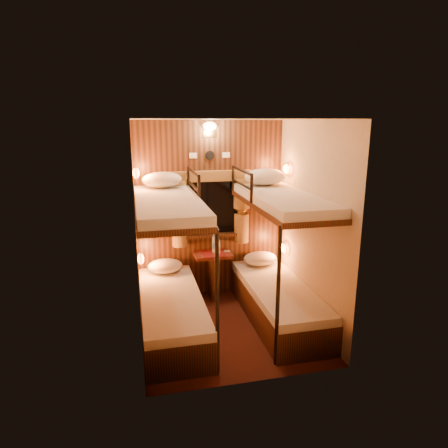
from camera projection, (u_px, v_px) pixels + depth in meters
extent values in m
plane|color=#350F0E|center=(228.00, 327.00, 4.75)|extent=(2.10, 2.10, 0.00)
plane|color=silver|center=(228.00, 119.00, 4.15)|extent=(2.10, 2.10, 0.00)
plane|color=#C6B293|center=(210.00, 211.00, 5.44)|extent=(2.40, 0.00, 2.40)
plane|color=#C6B293|center=(256.00, 261.00, 3.46)|extent=(2.40, 0.00, 2.40)
plane|color=#C6B293|center=(136.00, 236.00, 4.23)|extent=(0.00, 2.40, 2.40)
plane|color=#C6B293|center=(311.00, 225.00, 4.67)|extent=(0.00, 2.40, 2.40)
cube|color=black|center=(210.00, 211.00, 5.43)|extent=(2.00, 0.03, 2.40)
cube|color=black|center=(172.00, 317.00, 4.63)|extent=(0.70, 1.90, 0.35)
cube|color=silver|center=(171.00, 299.00, 4.58)|extent=(0.68, 1.88, 0.10)
cube|color=black|center=(168.00, 210.00, 4.31)|extent=(0.70, 1.90, 0.06)
cube|color=silver|center=(168.00, 203.00, 4.29)|extent=(0.68, 1.88, 0.10)
cylinder|color=black|center=(217.00, 304.00, 3.72)|extent=(0.04, 0.04, 1.45)
cylinder|color=black|center=(188.00, 180.00, 5.17)|extent=(0.04, 0.04, 0.32)
cylinder|color=black|center=(199.00, 191.00, 4.37)|extent=(0.04, 0.04, 0.32)
cylinder|color=black|center=(193.00, 172.00, 4.73)|extent=(0.04, 0.85, 0.04)
cylinder|color=black|center=(193.00, 186.00, 4.78)|extent=(0.03, 0.85, 0.03)
cube|color=black|center=(277.00, 306.00, 4.92)|extent=(0.70, 1.90, 0.35)
cube|color=silver|center=(278.00, 289.00, 4.86)|extent=(0.68, 1.88, 0.10)
cube|color=black|center=(281.00, 204.00, 4.60)|extent=(0.70, 1.90, 0.06)
cube|color=silver|center=(281.00, 198.00, 4.58)|extent=(0.68, 1.88, 0.10)
cylinder|color=black|center=(278.00, 298.00, 3.85)|extent=(0.04, 0.04, 1.45)
cylinder|color=black|center=(233.00, 179.00, 5.30)|extent=(0.04, 0.04, 0.32)
cylinder|color=black|center=(252.00, 189.00, 4.50)|extent=(0.04, 0.04, 0.32)
cylinder|color=black|center=(242.00, 170.00, 4.86)|extent=(0.04, 0.85, 0.04)
cylinder|color=black|center=(242.00, 184.00, 4.91)|extent=(0.03, 0.85, 0.03)
cube|color=black|center=(210.00, 207.00, 5.40)|extent=(0.98, 0.02, 0.78)
cube|color=black|center=(210.00, 208.00, 5.39)|extent=(0.90, 0.01, 0.70)
cube|color=black|center=(211.00, 235.00, 5.45)|extent=(1.00, 0.12, 0.04)
cube|color=olive|center=(210.00, 176.00, 5.26)|extent=(1.10, 0.06, 0.14)
cylinder|color=olive|center=(179.00, 196.00, 5.22)|extent=(0.22, 0.22, 0.40)
cylinder|color=olive|center=(179.00, 213.00, 5.27)|extent=(0.11, 0.11, 0.12)
cylinder|color=olive|center=(180.00, 232.00, 5.34)|extent=(0.20, 0.20, 0.40)
torus|color=#B88B36|center=(179.00, 213.00, 5.27)|extent=(0.14, 0.14, 0.02)
cylinder|color=olive|center=(242.00, 194.00, 5.40)|extent=(0.22, 0.22, 0.40)
cylinder|color=olive|center=(242.00, 210.00, 5.46)|extent=(0.11, 0.11, 0.12)
cylinder|color=olive|center=(241.00, 228.00, 5.52)|extent=(0.20, 0.20, 0.40)
torus|color=#B88B36|center=(242.00, 210.00, 5.46)|extent=(0.14, 0.14, 0.02)
cylinder|color=black|center=(210.00, 155.00, 5.22)|extent=(0.12, 0.02, 0.12)
cube|color=silver|center=(193.00, 156.00, 5.18)|extent=(0.10, 0.01, 0.07)
cube|color=silver|center=(226.00, 155.00, 5.27)|extent=(0.10, 0.01, 0.07)
cube|color=#B88B36|center=(210.00, 134.00, 5.16)|extent=(0.18, 0.01, 0.08)
ellipsoid|color=#FFCC8C|center=(210.00, 126.00, 5.11)|extent=(0.18, 0.09, 0.11)
ellipsoid|color=orange|center=(141.00, 259.00, 5.03)|extent=(0.08, 0.20, 0.13)
torus|color=#B88B36|center=(141.00, 259.00, 5.03)|extent=(0.02, 0.17, 0.17)
ellipsoid|color=orange|center=(136.00, 173.00, 4.76)|extent=(0.08, 0.20, 0.13)
torus|color=#B88B36|center=(136.00, 173.00, 4.76)|extent=(0.02, 0.17, 0.17)
ellipsoid|color=orange|center=(284.00, 248.00, 5.45)|extent=(0.08, 0.20, 0.13)
torus|color=#B88B36|center=(284.00, 248.00, 5.45)|extent=(0.02, 0.17, 0.17)
ellipsoid|color=orange|center=(287.00, 169.00, 5.18)|extent=(0.08, 0.20, 0.13)
torus|color=#B88B36|center=(287.00, 169.00, 5.18)|extent=(0.02, 0.17, 0.17)
cube|color=#571E14|center=(213.00, 255.00, 5.40)|extent=(0.50, 0.34, 0.04)
cube|color=black|center=(213.00, 277.00, 5.48)|extent=(0.08, 0.30, 0.61)
cube|color=maroon|center=(213.00, 253.00, 5.39)|extent=(0.30, 0.34, 0.01)
cylinder|color=#99BFE5|center=(215.00, 244.00, 5.41)|extent=(0.07, 0.07, 0.22)
cylinder|color=#427FC8|center=(215.00, 245.00, 5.41)|extent=(0.08, 0.08, 0.08)
cylinder|color=#427FC8|center=(215.00, 235.00, 5.37)|extent=(0.04, 0.04, 0.03)
cylinder|color=#99BFE5|center=(218.00, 247.00, 5.34)|extent=(0.06, 0.06, 0.19)
cylinder|color=#427FC8|center=(218.00, 248.00, 5.35)|extent=(0.06, 0.06, 0.07)
cylinder|color=#427FC8|center=(218.00, 239.00, 5.32)|extent=(0.03, 0.03, 0.03)
cube|color=silver|center=(227.00, 251.00, 5.48)|extent=(0.09, 0.07, 0.01)
cube|color=silver|center=(227.00, 251.00, 5.47)|extent=(0.08, 0.06, 0.01)
ellipsoid|color=silver|center=(165.00, 266.00, 5.22)|extent=(0.45, 0.32, 0.18)
ellipsoid|color=silver|center=(260.00, 258.00, 5.50)|extent=(0.46, 0.33, 0.18)
ellipsoid|color=silver|center=(162.00, 180.00, 4.91)|extent=(0.49, 0.35, 0.19)
ellipsoid|color=silver|center=(265.00, 177.00, 5.10)|extent=(0.54, 0.38, 0.21)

